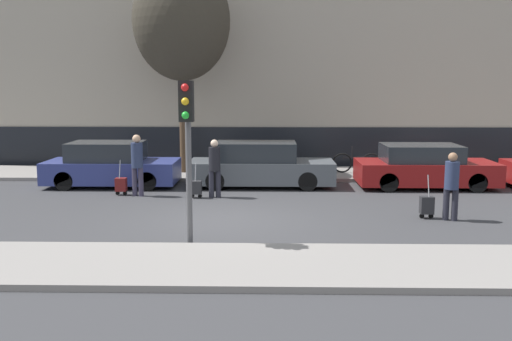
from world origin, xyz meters
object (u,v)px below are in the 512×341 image
Objects in this scene: pedestrian_left at (137,161)px; traffic_light at (187,129)px; parked_car_2 at (424,167)px; pedestrian_center at (215,165)px; trolley_left at (121,185)px; parked_car_1 at (260,166)px; trolley_center at (196,187)px; parked_car_0 at (111,166)px; trolley_right at (427,205)px; parked_bicycle at (357,163)px; bare_tree_near_crossing at (181,21)px; pedestrian_right at (452,182)px.

traffic_light is at bearing -53.92° from pedestrian_left.
pedestrian_center reaches higher than parked_car_2.
trolley_left is 0.62× the size of pedestrian_center.
parked_car_1 is 2.71m from trolley_center.
parked_car_2 is at bearing -0.03° from parked_car_0.
parked_car_0 is 4.84m from parked_car_1.
parked_car_2 reaches higher than trolley_center.
trolley_right is at bearing -22.13° from trolley_center.
pedestrian_center is at bearing 9.05° from pedestrian_left.
trolley_right is 0.62× the size of parked_bicycle.
trolley_right is at bearing -18.86° from trolley_left.
parked_car_1 is at bearing 43.97° from pedestrian_center.
parked_car_2 is at bearing 15.10° from trolley_center.
bare_tree_near_crossing is at bearing 48.71° from parked_car_0.
trolley_left is 0.97× the size of trolley_right.
parked_car_1 reaches higher than parked_car_0.
pedestrian_right is (9.54, -4.56, 0.27)m from parked_car_0.
traffic_light is at bearing -81.03° from bare_tree_near_crossing.
parked_bicycle is (4.76, 4.07, -0.48)m from pedestrian_center.
pedestrian_left is at bearing -154.72° from parked_car_1.
trolley_right is at bearing -43.78° from bare_tree_near_crossing.
bare_tree_near_crossing is at bearing 91.80° from pedestrian_left.
trolley_left is (-0.54, 0.12, -0.73)m from pedestrian_left.
pedestrian_left is 1.75× the size of trolley_center.
bare_tree_near_crossing reaches higher than parked_bicycle.
pedestrian_left is 5.95m from traffic_light.
trolley_center is at bearing -179.92° from pedestrian_center.
bare_tree_near_crossing reaches higher than trolley_left.
trolley_center is at bearing 157.87° from trolley_right.
bare_tree_near_crossing is at bearing 98.83° from pedestrian_center.
pedestrian_left is (1.25, -1.65, 0.38)m from parked_car_0.
pedestrian_left is 0.55× the size of traffic_light.
traffic_light reaches higher than parked_car_0.
pedestrian_left is 8.09m from parked_bicycle.
parked_car_0 is 10.58m from pedestrian_right.
parked_car_0 reaches higher than trolley_left.
pedestrian_left is 1.93m from trolley_center.
parked_car_0 is 0.91× the size of parked_car_1.
parked_car_1 is 1.39× the size of traffic_light.
pedestrian_center is (2.84, -0.29, 0.65)m from trolley_left.
pedestrian_right is at bearing -22.03° from trolley_center.
parked_car_0 is 3.99× the size of trolley_left.
parked_car_2 is 4.12× the size of trolley_left.
parked_bicycle is at bearing 29.31° from pedestrian_center.
traffic_light is 10.58m from parked_bicycle.
trolley_left is at bearing -179.93° from pedestrian_left.
parked_car_2 is 0.58× the size of bare_tree_near_crossing.
traffic_light is 0.45× the size of bare_tree_near_crossing.
pedestrian_center reaches higher than parked_car_0.
traffic_light reaches higher than parked_car_1.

